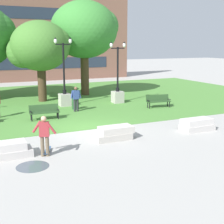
{
  "coord_description": "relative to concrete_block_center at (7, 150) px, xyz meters",
  "views": [
    {
      "loc": [
        -5.77,
        -15.34,
        4.55
      ],
      "look_at": [
        0.65,
        -1.4,
        1.2
      ],
      "focal_mm": 50.0,
      "sensor_mm": 36.0,
      "label": 1
    }
  ],
  "objects": [
    {
      "name": "concrete_block_right",
      "position": [
        9.77,
        0.04,
        0.0
      ],
      "size": [
        1.8,
        0.9,
        0.64
      ],
      "color": "#BCB7B2",
      "rests_on": "ground"
    },
    {
      "name": "concrete_block_left",
      "position": [
        5.02,
        0.42,
        0.0
      ],
      "size": [
        1.91,
        0.9,
        0.64
      ],
      "color": "#B2ADA3",
      "rests_on": "ground"
    },
    {
      "name": "lamp_post_right",
      "position": [
        9.36,
        9.04,
        0.68
      ],
      "size": [
        1.32,
        0.8,
        4.72
      ],
      "color": "#ADA89E",
      "rests_on": "grass_lawn"
    },
    {
      "name": "concrete_block_center",
      "position": [
        0.0,
        0.0,
        0.0
      ],
      "size": [
        1.89,
        0.9,
        0.64
      ],
      "color": "#BCB7B2",
      "rests_on": "ground"
    },
    {
      "name": "person_skateboarder",
      "position": [
        1.43,
        -0.5,
        0.66
      ],
      "size": [
        0.9,
        0.7,
        1.71
      ],
      "color": "brown",
      "rests_on": "ground"
    },
    {
      "name": "puddle",
      "position": [
        0.73,
        -1.43,
        -0.3
      ],
      "size": [
        1.25,
        1.25,
        0.01
      ],
      "primitive_type": "cylinder",
      "color": "#47515B",
      "rests_on": "ground"
    },
    {
      "name": "tree_near_right",
      "position": [
        8.31,
        13.87,
        5.4
      ],
      "size": [
        6.15,
        5.86,
        8.27
      ],
      "color": "#4C3823",
      "rests_on": "grass_lawn"
    },
    {
      "name": "park_bench_far_left",
      "position": [
        2.85,
        5.9,
        0.23
      ],
      "size": [
        1.82,
        0.62,
        0.9
      ],
      "color": "#284723",
      "rests_on": "grass_lawn"
    },
    {
      "name": "park_bench_near_left",
      "position": [
        11.27,
        6.17,
        0.23
      ],
      "size": [
        1.85,
        0.73,
        0.9
      ],
      "color": "#284723",
      "rests_on": "grass_lawn"
    },
    {
      "name": "person_bystander_near_lawn",
      "position": [
        5.35,
        7.28,
        0.68
      ],
      "size": [
        0.72,
        0.25,
        1.71
      ],
      "color": "#28282D",
      "rests_on": "grass_lawn"
    },
    {
      "name": "lamp_post_center",
      "position": [
        5.22,
        9.56,
        0.73
      ],
      "size": [
        1.32,
        0.8,
        5.01
      ],
      "color": "#ADA89E",
      "rests_on": "grass_lawn"
    },
    {
      "name": "skateboard",
      "position": [
        1.59,
        -0.14,
        -0.22
      ],
      "size": [
        0.55,
        1.02,
        0.14
      ],
      "color": "#2D4C75",
      "rests_on": "ground"
    },
    {
      "name": "ground_plane",
      "position": [
        4.59,
        2.55,
        -0.31
      ],
      "size": [
        140.0,
        140.0,
        0.0
      ],
      "primitive_type": "plane",
      "color": "#A3A09B"
    },
    {
      "name": "grass_lawn",
      "position": [
        4.59,
        12.55,
        -0.3
      ],
      "size": [
        40.0,
        20.0,
        0.02
      ],
      "primitive_type": "cube",
      "color": "#4C8438",
      "rests_on": "ground"
    },
    {
      "name": "trash_bin",
      "position": [
        5.55,
        8.05,
        0.2
      ],
      "size": [
        0.49,
        0.49,
        0.96
      ],
      "color": "#234C28",
      "rests_on": "grass_lawn"
    },
    {
      "name": "tree_far_left",
      "position": [
        4.08,
        12.23,
        4.04
      ],
      "size": [
        4.85,
        4.62,
        6.36
      ],
      "color": "#42301E",
      "rests_on": "grass_lawn"
    },
    {
      "name": "building_facade_distant",
      "position": [
        6.55,
        27.04,
        5.57
      ],
      "size": [
        25.4,
        1.03,
        11.76
      ],
      "color": "brown",
      "rests_on": "ground"
    }
  ]
}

